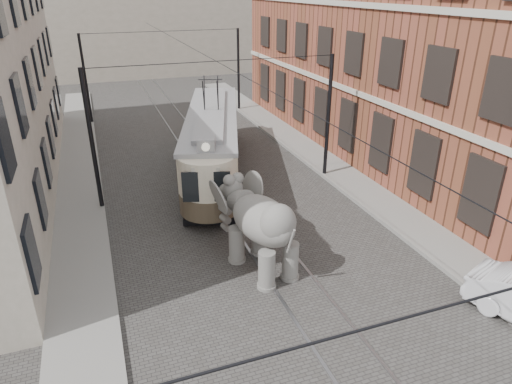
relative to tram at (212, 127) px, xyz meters
name	(u,v)px	position (x,y,z in m)	size (l,w,h in m)	color
ground	(274,255)	(-0.09, -8.49, -2.39)	(120.00, 120.00, 0.00)	#3C3A38
tram_rails	(274,255)	(-0.09, -8.49, -2.38)	(1.54, 80.00, 0.02)	slate
sidewalk_right	(413,226)	(5.91, -8.49, -2.31)	(2.00, 60.00, 0.15)	slate
sidewalk_left	(82,292)	(-6.59, -8.49, -2.31)	(2.00, 60.00, 0.15)	slate
brick_building	(399,41)	(10.91, 0.51, 3.61)	(8.00, 26.00, 12.00)	brown
distant_block	(132,4)	(-0.09, 31.51, 4.61)	(28.00, 10.00, 14.00)	gray
catenary	(226,136)	(-0.29, -3.49, 0.61)	(11.00, 30.20, 6.00)	black
tram	(212,127)	(0.00, 0.00, 0.00)	(2.49, 12.04, 4.78)	beige
elephant	(263,232)	(-0.76, -9.14, -0.93)	(2.62, 4.76, 2.91)	slate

